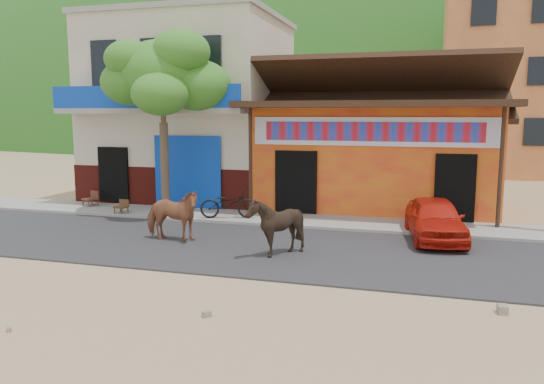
% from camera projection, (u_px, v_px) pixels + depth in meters
% --- Properties ---
extents(ground, '(120.00, 120.00, 0.00)m').
position_uv_depth(ground, '(235.00, 279.00, 11.03)').
color(ground, '#9E825B').
rests_on(ground, ground).
extents(road, '(60.00, 5.00, 0.04)m').
position_uv_depth(road, '(269.00, 249.00, 13.40)').
color(road, '#28282B').
rests_on(road, ground).
extents(sidewalk, '(60.00, 2.00, 0.12)m').
position_uv_depth(sidewalk, '(301.00, 221.00, 16.72)').
color(sidewalk, gray).
rests_on(sidewalk, ground).
extents(dance_club, '(8.00, 6.00, 3.60)m').
position_uv_depth(dance_club, '(378.00, 157.00, 19.71)').
color(dance_club, orange).
rests_on(dance_club, ground).
extents(cafe_building, '(7.00, 6.00, 7.00)m').
position_uv_depth(cafe_building, '(192.00, 111.00, 21.54)').
color(cafe_building, beige).
rests_on(cafe_building, ground).
extents(apartment_front, '(9.00, 9.00, 12.00)m').
position_uv_depth(apartment_front, '(526.00, 68.00, 30.45)').
color(apartment_front, '#CC723F').
rests_on(apartment_front, ground).
extents(hillside, '(100.00, 40.00, 24.00)m').
position_uv_depth(hillside, '(404.00, 53.00, 75.75)').
color(hillside, '#194C14').
rests_on(hillside, ground).
extents(tree, '(3.00, 3.00, 6.00)m').
position_uv_depth(tree, '(164.00, 123.00, 17.36)').
color(tree, '#2D721E').
rests_on(tree, sidewalk).
extents(cow_tan, '(1.65, 0.75, 1.40)m').
position_uv_depth(cow_tan, '(172.00, 215.00, 14.07)').
color(cow_tan, '#9A5D3D').
rests_on(cow_tan, road).
extents(cow_dark, '(1.50, 1.38, 1.45)m').
position_uv_depth(cow_dark, '(276.00, 226.00, 12.59)').
color(cow_dark, black).
rests_on(cow_dark, road).
extents(red_car, '(1.85, 3.53, 1.14)m').
position_uv_depth(red_car, '(435.00, 219.00, 14.22)').
color(red_car, red).
rests_on(red_car, road).
extents(scooter, '(1.89, 1.17, 0.94)m').
position_uv_depth(scooter, '(228.00, 203.00, 16.78)').
color(scooter, black).
rests_on(scooter, sidewalk).
extents(cafe_chair_left, '(0.59, 0.59, 0.97)m').
position_uv_depth(cafe_chair_left, '(90.00, 192.00, 19.05)').
color(cafe_chair_left, '#50281A').
rests_on(cafe_chair_left, sidewalk).
extents(cafe_chair_right, '(0.43, 0.43, 0.82)m').
position_uv_depth(cafe_chair_right, '(121.00, 201.00, 17.65)').
color(cafe_chair_right, '#502F1A').
rests_on(cafe_chair_right, sidewalk).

